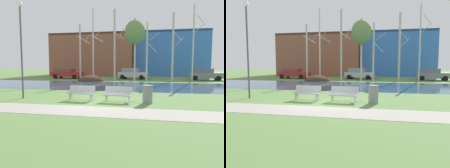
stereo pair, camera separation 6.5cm
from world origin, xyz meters
The scene contains 21 objects.
ground_plane centered at (0.00, 10.00, 0.00)m, with size 120.00×120.00×0.00m, color #5B7F42.
paved_path_strip centered at (0.00, -2.05, 0.01)m, with size 60.00×2.06×0.01m, color #9E998E.
river_band centered at (0.00, 9.47, 0.00)m, with size 80.00×8.83×0.01m, color #33516B.
soil_mound centered at (-4.96, 14.94, 0.00)m, with size 3.54×2.72×1.42m, color #423021.
bench_left centered at (-1.08, 0.59, 0.47)m, with size 1.63×0.67×0.87m.
bench_right centered at (1.10, 0.59, 0.47)m, with size 1.63×0.67×0.87m.
trash_bin centered at (2.75, 0.45, 0.51)m, with size 0.56×0.56×0.99m.
seagull centered at (1.72, -0.07, 0.13)m, with size 0.48×0.18×0.27m.
streetlamp centered at (-4.92, 0.63, 3.88)m, with size 0.32×0.32×5.89m.
birch_far_left centered at (-6.93, 16.56, 3.83)m, with size 1.53×2.71×7.46m.
birch_left centered at (-5.04, 16.29, 4.73)m, with size 1.56×2.34×9.38m.
birch_center_left centered at (-2.09, 16.02, 4.58)m, with size 1.37×2.40×9.05m.
birch_center centered at (0.51, 15.59, 5.97)m, with size 2.50×2.50×7.72m.
birch_center_right centered at (2.01, 16.35, 3.75)m, with size 1.58×2.68×7.34m.
birch_right centered at (5.17, 16.81, 4.28)m, with size 1.42×2.30×8.48m.
birch_far_right centered at (7.59, 16.91, 4.79)m, with size 1.36×2.38×9.38m.
parked_van_nearest_red centered at (-9.85, 18.62, 0.77)m, with size 4.82×2.31×1.44m.
parked_sedan_second_silver centered at (-0.16, 19.19, 0.81)m, with size 4.18×2.27×1.57m.
parked_hatch_third_grey centered at (9.50, 18.92, 0.81)m, with size 4.32×2.20×1.56m.
building_brick_low centered at (-8.52, 29.71, 3.83)m, with size 15.15×9.49×7.67m.
building_blue_store centered at (5.76, 29.63, 3.97)m, with size 12.38×6.20×7.93m.
Camera 2 is at (3.27, -11.19, 2.13)m, focal length 34.38 mm.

